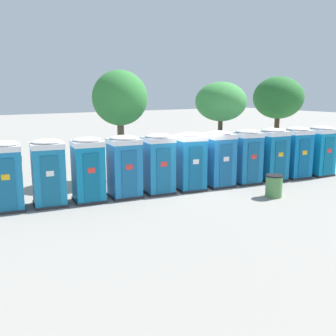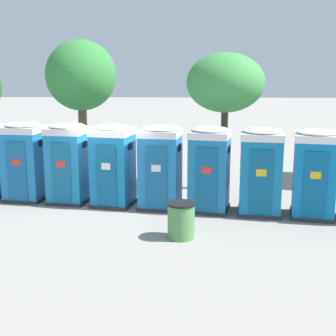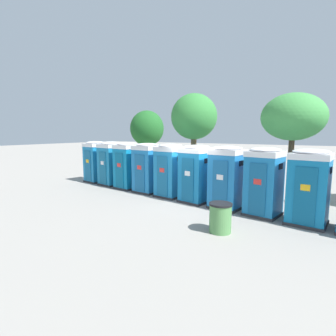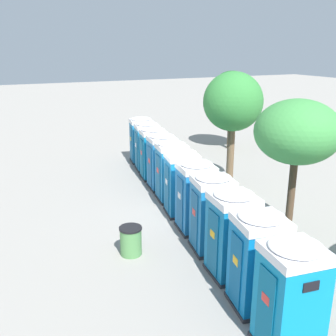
{
  "view_description": "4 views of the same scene",
  "coord_description": "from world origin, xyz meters",
  "px_view_note": "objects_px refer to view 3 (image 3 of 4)",
  "views": [
    {
      "loc": [
        -10.02,
        -13.67,
        4.33
      ],
      "look_at": [
        -1.05,
        0.09,
        1.05
      ],
      "focal_mm": 42.0,
      "sensor_mm": 36.0,
      "label": 1
    },
    {
      "loc": [
        2.38,
        -14.13,
        4.13
      ],
      "look_at": [
        1.7,
        -0.35,
        1.25
      ],
      "focal_mm": 50.0,
      "sensor_mm": 36.0,
      "label": 2
    },
    {
      "loc": [
        4.75,
        -10.48,
        3.07
      ],
      "look_at": [
        -1.59,
        0.17,
        1.38
      ],
      "focal_mm": 28.0,
      "sensor_mm": 36.0,
      "label": 3
    },
    {
      "loc": [
        12.61,
        -6.56,
        6.25
      ],
      "look_at": [
        -1.91,
        0.22,
        1.27
      ],
      "focal_mm": 42.0,
      "sensor_mm": 36.0,
      "label": 4
    }
  ],
  "objects_px": {
    "portapotty_0": "(96,161)",
    "portapotty_8": "(309,187)",
    "portapotty_4": "(170,170)",
    "portapotty_5": "(196,173)",
    "street_tree_2": "(194,117)",
    "street_tree_3": "(293,117)",
    "trash_can": "(220,218)",
    "portapotty_2": "(127,165)",
    "portapotty_7": "(264,181)",
    "street_tree_1": "(147,129)",
    "portapotty_3": "(147,168)",
    "portapotty_6": "(227,177)",
    "portapotty_1": "(111,163)"
  },
  "relations": [
    {
      "from": "portapotty_3",
      "to": "portapotty_6",
      "type": "height_order",
      "value": "same"
    },
    {
      "from": "trash_can",
      "to": "street_tree_1",
      "type": "bearing_deg",
      "value": 134.24
    },
    {
      "from": "portapotty_7",
      "to": "portapotty_3",
      "type": "bearing_deg",
      "value": 171.03
    },
    {
      "from": "portapotty_5",
      "to": "street_tree_1",
      "type": "bearing_deg",
      "value": 136.6
    },
    {
      "from": "street_tree_1",
      "to": "portapotty_3",
      "type": "bearing_deg",
      "value": -54.73
    },
    {
      "from": "portapotty_2",
      "to": "portapotty_5",
      "type": "height_order",
      "value": "same"
    },
    {
      "from": "portapotty_3",
      "to": "street_tree_3",
      "type": "xyz_separation_m",
      "value": [
        6.49,
        1.68,
        2.42
      ]
    },
    {
      "from": "portapotty_5",
      "to": "street_tree_1",
      "type": "xyz_separation_m",
      "value": [
        -7.82,
        7.4,
        2.1
      ]
    },
    {
      "from": "portapotty_8",
      "to": "street_tree_2",
      "type": "height_order",
      "value": "street_tree_2"
    },
    {
      "from": "street_tree_3",
      "to": "trash_can",
      "type": "xyz_separation_m",
      "value": [
        -1.38,
        -5.04,
        -3.24
      ]
    },
    {
      "from": "portapotty_5",
      "to": "portapotty_8",
      "type": "bearing_deg",
      "value": -8.68
    },
    {
      "from": "portapotty_2",
      "to": "portapotty_3",
      "type": "height_order",
      "value": "same"
    },
    {
      "from": "portapotty_1",
      "to": "street_tree_1",
      "type": "xyz_separation_m",
      "value": [
        -1.93,
        6.43,
        2.1
      ]
    },
    {
      "from": "portapotty_2",
      "to": "portapotty_7",
      "type": "bearing_deg",
      "value": -8.72
    },
    {
      "from": "portapotty_3",
      "to": "street_tree_1",
      "type": "xyz_separation_m",
      "value": [
        -4.88,
        6.9,
        2.1
      ]
    },
    {
      "from": "portapotty_3",
      "to": "portapotty_8",
      "type": "xyz_separation_m",
      "value": [
        7.37,
        -1.17,
        -0.0
      ]
    },
    {
      "from": "street_tree_3",
      "to": "portapotty_2",
      "type": "bearing_deg",
      "value": -169.49
    },
    {
      "from": "street_tree_2",
      "to": "trash_can",
      "type": "xyz_separation_m",
      "value": [
        3.85,
        -6.19,
        -3.45
      ]
    },
    {
      "from": "street_tree_1",
      "to": "portapotty_1",
      "type": "bearing_deg",
      "value": -73.25
    },
    {
      "from": "portapotty_2",
      "to": "street_tree_2",
      "type": "height_order",
      "value": "street_tree_2"
    },
    {
      "from": "portapotty_0",
      "to": "street_tree_3",
      "type": "bearing_deg",
      "value": 5.03
    },
    {
      "from": "portapotty_4",
      "to": "portapotty_5",
      "type": "xyz_separation_m",
      "value": [
        1.47,
        -0.27,
        -0.0
      ]
    },
    {
      "from": "street_tree_1",
      "to": "street_tree_3",
      "type": "height_order",
      "value": "street_tree_1"
    },
    {
      "from": "portapotty_2",
      "to": "portapotty_3",
      "type": "relative_size",
      "value": 1.0
    },
    {
      "from": "portapotty_5",
      "to": "street_tree_3",
      "type": "xyz_separation_m",
      "value": [
        3.55,
        2.18,
        2.42
      ]
    },
    {
      "from": "portapotty_8",
      "to": "street_tree_2",
      "type": "distance_m",
      "value": 7.76
    },
    {
      "from": "portapotty_7",
      "to": "street_tree_3",
      "type": "bearing_deg",
      "value": 77.16
    },
    {
      "from": "portapotty_8",
      "to": "street_tree_3",
      "type": "distance_m",
      "value": 3.85
    },
    {
      "from": "portapotty_0",
      "to": "street_tree_2",
      "type": "xyz_separation_m",
      "value": [
        5.68,
        2.11,
        2.63
      ]
    },
    {
      "from": "portapotty_0",
      "to": "portapotty_1",
      "type": "height_order",
      "value": "same"
    },
    {
      "from": "portapotty_3",
      "to": "portapotty_1",
      "type": "bearing_deg",
      "value": 170.86
    },
    {
      "from": "portapotty_2",
      "to": "portapotty_3",
      "type": "xyz_separation_m",
      "value": [
        1.48,
        -0.2,
        -0.0
      ]
    },
    {
      "from": "portapotty_2",
      "to": "portapotty_6",
      "type": "relative_size",
      "value": 1.0
    },
    {
      "from": "portapotty_1",
      "to": "portapotty_7",
      "type": "height_order",
      "value": "same"
    },
    {
      "from": "portapotty_6",
      "to": "street_tree_1",
      "type": "xyz_separation_m",
      "value": [
        -9.3,
        7.6,
        2.1
      ]
    },
    {
      "from": "portapotty_6",
      "to": "portapotty_7",
      "type": "relative_size",
      "value": 1.0
    },
    {
      "from": "portapotty_3",
      "to": "street_tree_2",
      "type": "height_order",
      "value": "street_tree_2"
    },
    {
      "from": "portapotty_5",
      "to": "street_tree_1",
      "type": "distance_m",
      "value": 10.97
    },
    {
      "from": "portapotty_0",
      "to": "portapotty_8",
      "type": "xyz_separation_m",
      "value": [
        11.79,
        -1.89,
        -0.0
      ]
    },
    {
      "from": "street_tree_1",
      "to": "street_tree_2",
      "type": "height_order",
      "value": "street_tree_2"
    },
    {
      "from": "portapotty_7",
      "to": "portapotty_8",
      "type": "relative_size",
      "value": 1.0
    },
    {
      "from": "portapotty_4",
      "to": "street_tree_2",
      "type": "xyz_separation_m",
      "value": [
        -0.21,
        3.05,
        2.63
      ]
    },
    {
      "from": "street_tree_1",
      "to": "street_tree_2",
      "type": "xyz_separation_m",
      "value": [
        6.15,
        -4.07,
        0.53
      ]
    },
    {
      "from": "street_tree_3",
      "to": "portapotty_6",
      "type": "bearing_deg",
      "value": -130.98
    },
    {
      "from": "portapotty_2",
      "to": "portapotty_4",
      "type": "height_order",
      "value": "same"
    },
    {
      "from": "portapotty_0",
      "to": "portapotty_8",
      "type": "height_order",
      "value": "same"
    },
    {
      "from": "portapotty_3",
      "to": "portapotty_7",
      "type": "xyz_separation_m",
      "value": [
        5.9,
        -0.93,
        0.0
      ]
    },
    {
      "from": "portapotty_0",
      "to": "portapotty_5",
      "type": "xyz_separation_m",
      "value": [
        7.36,
        -1.22,
        -0.0
      ]
    },
    {
      "from": "street_tree_3",
      "to": "trash_can",
      "type": "height_order",
      "value": "street_tree_3"
    },
    {
      "from": "portapotty_1",
      "to": "street_tree_3",
      "type": "relative_size",
      "value": 0.54
    }
  ]
}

